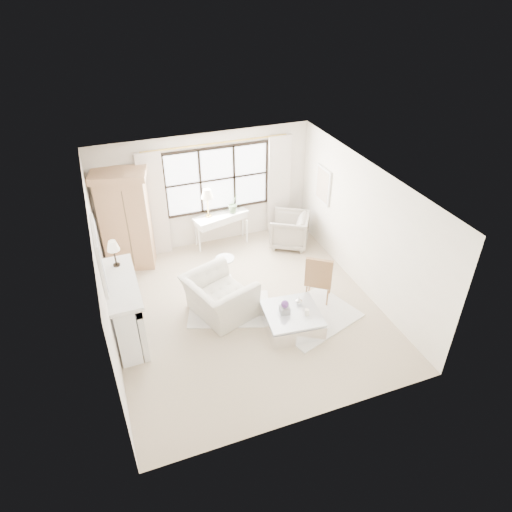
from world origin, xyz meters
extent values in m
plane|color=#BCA78C|center=(0.00, 0.00, 0.00)|extent=(5.50, 5.50, 0.00)
plane|color=silver|center=(0.00, 0.00, 2.70)|extent=(5.50, 5.50, 0.00)
plane|color=silver|center=(0.00, 2.75, 1.35)|extent=(5.00, 0.00, 5.00)
plane|color=beige|center=(0.00, -2.75, 1.35)|extent=(5.00, 0.00, 5.00)
plane|color=silver|center=(-2.50, 0.00, 1.35)|extent=(0.00, 5.50, 5.50)
plane|color=white|center=(2.50, 0.00, 1.35)|extent=(0.00, 5.50, 5.50)
cube|color=white|center=(0.30, 2.73, 1.60)|extent=(2.40, 0.02, 1.50)
cylinder|color=#AF8C3C|center=(0.30, 2.67, 2.47)|extent=(3.30, 0.04, 0.04)
cube|color=beige|center=(-1.20, 2.65, 1.24)|extent=(0.55, 0.10, 2.47)
cube|color=beige|center=(1.80, 2.65, 1.24)|extent=(0.55, 0.10, 2.47)
cube|color=silver|center=(-2.29, 0.00, 0.59)|extent=(0.34, 1.50, 1.18)
cube|color=silver|center=(-2.12, 0.00, 0.53)|extent=(0.03, 1.22, 0.97)
cube|color=black|center=(-2.11, 0.00, 0.32)|extent=(0.06, 0.52, 0.50)
cube|color=silver|center=(-2.25, 0.00, 1.22)|extent=(0.58, 1.66, 0.08)
cube|color=white|center=(-2.47, 0.00, 1.84)|extent=(0.05, 1.15, 0.95)
cube|color=silver|center=(-2.44, 0.00, 1.84)|extent=(0.02, 1.00, 0.80)
cube|color=white|center=(2.47, 1.70, 1.55)|extent=(0.04, 0.62, 0.82)
cube|color=beige|center=(2.45, 1.70, 1.55)|extent=(0.01, 0.52, 0.72)
cylinder|color=black|center=(-2.24, 0.51, 1.27)|extent=(0.12, 0.12, 0.03)
cylinder|color=black|center=(-2.24, 0.51, 1.44)|extent=(0.03, 0.03, 0.30)
cone|color=#FBEBCD|center=(-2.24, 0.51, 1.68)|extent=(0.22, 0.22, 0.18)
cube|color=tan|center=(-1.86, 2.39, 1.05)|extent=(1.11, 0.81, 2.10)
cube|color=tan|center=(-1.86, 2.39, 2.17)|extent=(1.25, 0.93, 0.14)
cube|color=white|center=(0.28, 2.53, 0.68)|extent=(1.30, 0.72, 0.14)
cube|color=white|center=(0.28, 2.53, 0.77)|extent=(1.37, 0.77, 0.06)
cylinder|color=gold|center=(-0.01, 2.54, 0.82)|extent=(0.14, 0.14, 0.03)
cylinder|color=gold|center=(-0.01, 2.54, 1.06)|extent=(0.02, 0.02, 0.46)
cone|color=#FFEFD0|center=(-0.01, 2.54, 1.38)|extent=(0.28, 0.28, 0.22)
imported|color=#506B47|center=(0.60, 2.52, 1.03)|extent=(0.32, 0.30, 0.46)
cylinder|color=white|center=(-0.05, 1.16, 0.01)|extent=(0.26, 0.26, 0.03)
cylinder|color=white|center=(-0.05, 1.16, 0.25)|extent=(0.06, 0.06, 0.44)
cylinder|color=silver|center=(-0.05, 1.16, 0.49)|extent=(0.40, 0.40, 0.03)
cube|color=silver|center=(-0.31, 0.10, 0.01)|extent=(1.85, 1.56, 0.03)
cube|color=silver|center=(1.14, -0.69, 0.02)|extent=(1.93, 1.67, 0.03)
imported|color=beige|center=(-0.51, 0.07, 0.40)|extent=(1.42, 1.52, 0.80)
imported|color=#9F9587|center=(1.79, 1.93, 0.40)|extent=(1.19, 1.18, 0.80)
cube|color=beige|center=(1.49, -0.20, 0.46)|extent=(0.66, 0.65, 0.07)
cube|color=olive|center=(1.36, -0.38, 0.78)|extent=(0.42, 0.32, 0.60)
cube|color=white|center=(0.63, -0.81, 0.16)|extent=(1.10, 1.10, 0.32)
cube|color=silver|center=(0.63, -0.81, 0.36)|extent=(1.10, 1.10, 0.04)
cube|color=gray|center=(0.49, -0.78, 0.45)|extent=(0.20, 0.20, 0.13)
sphere|color=#5B317B|center=(0.49, -0.78, 0.58)|extent=(0.14, 0.14, 0.14)
cylinder|color=white|center=(0.84, -0.97, 0.44)|extent=(0.08, 0.08, 0.12)
imported|color=silver|center=(0.84, -0.64, 0.45)|extent=(0.15, 0.15, 0.15)
camera|label=1|loc=(-2.25, -6.60, 5.86)|focal=32.00mm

